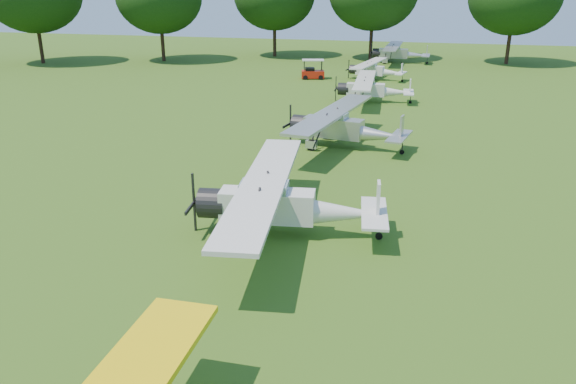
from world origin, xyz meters
The scene contains 8 objects.
ground centered at (0.00, 0.00, 0.00)m, with size 160.00×160.00×0.00m, color #224912.
tree_belt centered at (3.57, 0.16, 8.03)m, with size 137.36×130.27×14.52m.
aircraft_3 centered at (0.73, 2.41, 1.39)m, with size 7.63×12.11×2.38m.
aircraft_4 centered at (0.99, 15.20, 1.34)m, with size 7.37×11.68×2.29m.
aircraft_5 centered at (1.14, 29.15, 1.17)m, with size 6.41×10.22×2.01m.
aircraft_6 centered at (0.12, 40.43, 1.08)m, with size 5.92×9.37×1.84m.
aircraft_7 centered at (1.53, 53.75, 1.31)m, with size 7.12×11.30×2.24m.
golf_cart centered at (-6.01, 39.50, 0.64)m, with size 2.51×1.88×1.92m.
Camera 1 is at (5.91, -16.80, 9.23)m, focal length 35.00 mm.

